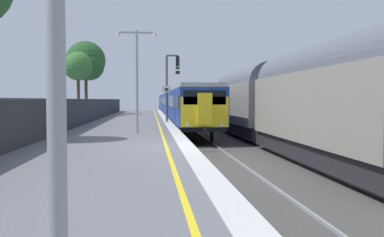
# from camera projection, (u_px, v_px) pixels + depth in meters

# --- Properties ---
(ground) EXTENTS (17.40, 110.00, 1.21)m
(ground) POSITION_uv_depth(u_px,v_px,m) (248.00, 162.00, 16.09)
(ground) COLOR slate
(commuter_train_at_platform) EXTENTS (2.83, 60.67, 3.81)m
(commuter_train_at_platform) POSITION_uv_depth(u_px,v_px,m) (175.00, 103.00, 54.33)
(commuter_train_at_platform) COLOR navy
(commuter_train_at_platform) RESTS_ON ground
(freight_train_adjacent_track) EXTENTS (2.60, 29.09, 4.90)m
(freight_train_adjacent_track) POSITION_uv_depth(u_px,v_px,m) (274.00, 100.00, 24.93)
(freight_train_adjacent_track) COLOR #232326
(freight_train_adjacent_track) RESTS_ON ground
(signal_gantry) EXTENTS (1.10, 0.24, 5.17)m
(signal_gantry) POSITION_uv_depth(u_px,v_px,m) (170.00, 80.00, 34.03)
(signal_gantry) COLOR #47474C
(signal_gantry) RESTS_ON ground
(speed_limit_sign) EXTENTS (0.59, 0.08, 2.74)m
(speed_limit_sign) POSITION_uv_depth(u_px,v_px,m) (167.00, 99.00, 31.82)
(speed_limit_sign) COLOR #59595B
(speed_limit_sign) RESTS_ON ground
(platform_lamp_mid) EXTENTS (2.00, 0.20, 5.14)m
(platform_lamp_mid) POSITION_uv_depth(u_px,v_px,m) (137.00, 72.00, 21.88)
(platform_lamp_mid) COLOR #93999E
(platform_lamp_mid) RESTS_ON ground
(platform_back_fence) EXTENTS (0.07, 99.00, 1.75)m
(platform_back_fence) POSITION_uv_depth(u_px,v_px,m) (20.00, 122.00, 15.26)
(platform_back_fence) COLOR #282B2D
(platform_back_fence) RESTS_ON ground
(background_tree_left) EXTENTS (2.99, 2.99, 6.64)m
(background_tree_left) POSITION_uv_depth(u_px,v_px,m) (78.00, 67.00, 45.17)
(background_tree_left) COLOR #473323
(background_tree_left) RESTS_ON ground
(background_tree_right) EXTENTS (4.60, 4.65, 8.56)m
(background_tree_right) POSITION_uv_depth(u_px,v_px,m) (87.00, 62.00, 51.23)
(background_tree_right) COLOR #473323
(background_tree_right) RESTS_ON ground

